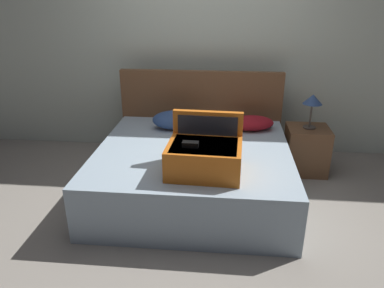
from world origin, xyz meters
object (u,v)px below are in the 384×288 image
object	(u,v)px
bed	(193,172)
hard_case_large	(205,155)
pillow_near_headboard	(175,120)
pillow_center_head	(251,123)
nightstand	(306,150)
table_lamp	(313,101)

from	to	relation	value
bed	hard_case_large	size ratio (longest dim) A/B	2.95
pillow_near_headboard	pillow_center_head	xyz separation A→B (m)	(0.80, 0.07, -0.03)
pillow_near_headboard	nightstand	distance (m)	1.47
hard_case_large	pillow_center_head	bearing A→B (deg)	70.02
hard_case_large	table_lamp	xyz separation A→B (m)	(1.05, 1.08, 0.17)
pillow_center_head	table_lamp	size ratio (longest dim) A/B	1.32
pillow_center_head	bed	bearing A→B (deg)	-134.69
hard_case_large	nightstand	bearing A→B (deg)	48.44
pillow_near_headboard	table_lamp	xyz separation A→B (m)	(1.43, 0.12, 0.21)
pillow_near_headboard	bed	bearing A→B (deg)	-64.26
hard_case_large	bed	bearing A→B (deg)	109.08
pillow_near_headboard	table_lamp	world-z (taller)	table_lamp
bed	hard_case_large	distance (m)	0.62
pillow_near_headboard	nightstand	xyz separation A→B (m)	(1.43, 0.12, -0.34)
bed	pillow_center_head	size ratio (longest dim) A/B	3.75
hard_case_large	pillow_center_head	distance (m)	1.12
bed	nightstand	distance (m)	1.34
hard_case_large	pillow_near_headboard	distance (m)	1.03
pillow_near_headboard	table_lamp	size ratio (longest dim) A/B	1.32
pillow_near_headboard	hard_case_large	bearing A→B (deg)	-68.56
bed	nightstand	world-z (taller)	nightstand
bed	hard_case_large	world-z (taller)	hard_case_large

